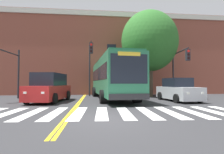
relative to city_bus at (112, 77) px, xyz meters
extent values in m
plane|color=#303033|center=(-1.08, -9.26, -1.96)|extent=(120.00, 120.00, 0.00)
cube|color=white|center=(-5.70, -7.36, -1.96)|extent=(0.71, 3.78, 0.01)
cube|color=white|center=(-4.58, -7.41, -1.96)|extent=(0.71, 3.78, 0.01)
cube|color=white|center=(-3.46, -7.46, -1.96)|extent=(0.71, 3.78, 0.01)
cube|color=white|center=(-2.34, -7.51, -1.96)|extent=(0.71, 3.78, 0.01)
cube|color=white|center=(-1.22, -7.56, -1.96)|extent=(0.71, 3.78, 0.01)
cube|color=white|center=(-0.10, -7.61, -1.96)|extent=(0.71, 3.78, 0.01)
cube|color=white|center=(1.02, -7.66, -1.96)|extent=(0.71, 3.78, 0.01)
cube|color=white|center=(2.14, -7.71, -1.96)|extent=(0.71, 3.78, 0.01)
cube|color=white|center=(3.26, -7.76, -1.96)|extent=(0.71, 3.78, 0.01)
cube|color=white|center=(4.37, -7.81, -1.96)|extent=(0.71, 3.78, 0.01)
cube|color=gold|center=(-2.78, 6.42, -1.96)|extent=(0.12, 36.00, 0.01)
cube|color=gold|center=(-2.62, 6.42, -1.96)|extent=(0.12, 36.00, 0.01)
cube|color=#28704C|center=(0.00, -0.02, -0.02)|extent=(3.50, 11.89, 2.99)
cube|color=black|center=(1.28, 0.09, 0.27)|extent=(0.91, 10.75, 1.08)
cube|color=black|center=(-1.28, -0.12, 0.27)|extent=(0.91, 10.75, 1.08)
cube|color=black|center=(0.49, -5.87, 0.33)|extent=(2.28, 0.21, 1.79)
cube|color=yellow|center=(0.49, -5.87, 1.23)|extent=(1.40, 0.15, 0.24)
cube|color=#232326|center=(0.49, -5.90, -1.34)|extent=(2.49, 0.31, 0.36)
cube|color=#246444|center=(0.00, -0.02, 1.55)|extent=(3.31, 11.41, 0.16)
cylinder|color=black|center=(1.51, -3.54, -1.48)|extent=(0.64, 1.01, 0.96)
cylinder|color=black|center=(-0.91, -3.74, -1.48)|extent=(0.64, 1.01, 0.96)
cylinder|color=black|center=(1.00, 2.71, -1.48)|extent=(0.64, 1.01, 0.96)
cylinder|color=black|center=(-1.43, 2.51, -1.48)|extent=(0.64, 1.01, 0.96)
cylinder|color=black|center=(0.90, 3.81, -1.48)|extent=(0.64, 1.01, 0.96)
cylinder|color=black|center=(-1.52, 3.61, -1.48)|extent=(0.64, 1.01, 0.96)
cube|color=#AD1E1E|center=(-5.03, -2.16, -1.24)|extent=(2.56, 5.32, 1.04)
cube|color=black|center=(-5.02, -2.11, -0.25)|extent=(2.11, 3.37, 0.95)
cube|color=white|center=(-4.81, -4.78, -1.13)|extent=(0.20, 0.07, 0.14)
cube|color=white|center=(-5.94, -4.63, -1.13)|extent=(0.20, 0.07, 0.14)
cylinder|color=black|center=(-4.28, -3.86, -1.58)|extent=(0.32, 0.78, 0.76)
cylinder|color=black|center=(-6.20, -3.60, -1.58)|extent=(0.32, 0.78, 0.76)
cylinder|color=black|center=(-3.85, -0.72, -1.58)|extent=(0.32, 0.78, 0.76)
cylinder|color=black|center=(-5.78, -0.46, -1.58)|extent=(0.32, 0.78, 0.76)
cube|color=#B7BABF|center=(5.11, -2.68, -1.31)|extent=(2.04, 4.50, 0.95)
cube|color=black|center=(5.10, -2.55, -0.47)|extent=(1.72, 2.20, 0.72)
cube|color=white|center=(5.77, -4.86, -1.21)|extent=(0.20, 0.05, 0.14)
cube|color=white|center=(4.71, -4.93, -1.21)|extent=(0.20, 0.05, 0.14)
cylinder|color=black|center=(6.10, -3.99, -1.63)|extent=(0.26, 0.67, 0.66)
cylinder|color=black|center=(4.28, -4.10, -1.63)|extent=(0.26, 0.67, 0.66)
cylinder|color=black|center=(5.93, -1.26, -1.63)|extent=(0.26, 0.67, 0.66)
cylinder|color=black|center=(4.12, -1.37, -1.63)|extent=(0.26, 0.67, 0.66)
cube|color=tan|center=(0.57, 8.24, -1.40)|extent=(1.95, 4.16, 0.81)
cube|color=black|center=(0.57, 8.28, -0.60)|extent=(1.66, 2.33, 0.79)
cube|color=white|center=(0.92, 6.16, -1.32)|extent=(0.20, 0.05, 0.14)
cube|color=white|center=(-0.08, 6.23, -1.32)|extent=(0.20, 0.05, 0.14)
cylinder|color=black|center=(1.33, 6.92, -1.66)|extent=(0.26, 0.61, 0.60)
cylinder|color=black|center=(-0.38, 7.04, -1.66)|extent=(0.26, 0.61, 0.60)
cylinder|color=black|center=(1.51, 9.43, -1.66)|extent=(0.26, 0.61, 0.60)
cylinder|color=black|center=(-0.20, 9.55, -1.66)|extent=(0.26, 0.61, 0.60)
cylinder|color=#28282D|center=(6.92, 2.00, 0.49)|extent=(0.16, 0.16, 4.91)
cylinder|color=#28282D|center=(6.69, 0.02, 2.53)|extent=(0.58, 3.97, 0.11)
cube|color=#28282D|center=(6.47, -1.81, 1.93)|extent=(0.37, 0.32, 1.00)
cylinder|color=red|center=(6.45, -1.96, 2.23)|extent=(0.22, 0.06, 0.22)
cylinder|color=black|center=(6.45, -1.96, 1.93)|extent=(0.22, 0.06, 0.22)
cylinder|color=black|center=(6.45, -1.96, 1.63)|extent=(0.22, 0.06, 0.22)
cylinder|color=#28282D|center=(-8.75, 1.21, 0.34)|extent=(0.16, 0.16, 4.60)
cylinder|color=#28282D|center=(-8.81, -1.00, 2.07)|extent=(0.22, 4.43, 0.11)
cylinder|color=#28282D|center=(-2.12, 3.42, 0.90)|extent=(0.16, 0.16, 5.72)
cylinder|color=#28282D|center=(-2.00, 1.60, 3.29)|extent=(0.34, 3.64, 0.11)
cube|color=#28282D|center=(-1.90, -0.07, 2.69)|extent=(0.36, 0.30, 1.00)
cylinder|color=red|center=(-1.89, -0.22, 2.99)|extent=(0.22, 0.04, 0.22)
cylinder|color=black|center=(-1.89, -0.22, 2.69)|extent=(0.22, 0.04, 0.22)
cylinder|color=black|center=(-1.89, -0.22, 2.39)|extent=(0.22, 0.04, 0.22)
cylinder|color=#4C3D2D|center=(4.38, 2.20, -0.36)|extent=(0.66, 0.66, 3.20)
ellipsoid|color=#2D6B28|center=(4.38, 2.20, 4.03)|extent=(8.22, 8.03, 6.58)
cube|color=brown|center=(0.53, 9.43, 3.29)|extent=(43.77, 8.05, 10.51)
cube|color=beige|center=(0.53, 5.33, 8.14)|extent=(43.77, 0.16, 0.60)
cube|color=black|center=(0.53, 5.38, 0.66)|extent=(1.10, 0.06, 1.40)
cube|color=black|center=(0.53, 5.38, 3.60)|extent=(1.10, 0.06, 1.40)
camera|label=1|loc=(-1.60, -16.11, -0.51)|focal=28.00mm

